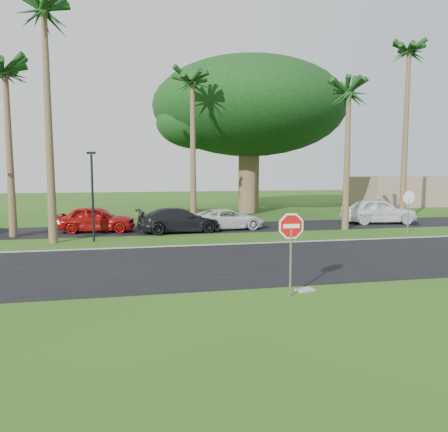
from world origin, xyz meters
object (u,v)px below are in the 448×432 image
Objects in this scene: car_red at (96,219)px; car_minivan at (228,219)px; stop_sign_near at (291,237)px; car_pickup at (378,211)px; stop_sign_far at (409,203)px; car_dark at (179,220)px.

car_red is 1.00× the size of car_minivan.
car_pickup is at bearing 51.48° from stop_sign_near.
car_minivan is at bearing 84.75° from stop_sign_near.
car_pickup is (18.82, 0.32, 0.08)m from car_red.
car_minivan is at bearing -19.21° from stop_sign_far.
car_dark is (4.84, -1.13, -0.06)m from car_red.
car_red reaches higher than car_dark.
stop_sign_near is 14.02m from car_dark.
car_red is 0.90× the size of car_pickup.
stop_sign_far is 4.46m from car_pickup.
stop_sign_near is at bearing -178.57° from car_dark.
stop_sign_near is 1.00× the size of stop_sign_far.
stop_sign_near is at bearing 148.53° from car_pickup.
stop_sign_far is 0.53× the size of car_dark.
car_red is 18.82m from car_pickup.
stop_sign_near is 15.91m from stop_sign_far.
car_pickup reaches higher than car_minivan.
stop_sign_near is at bearing 43.73° from stop_sign_far.
stop_sign_near is 19.59m from car_pickup.
car_dark is at bearing -97.16° from car_red.
stop_sign_near reaches higher than car_dark.
car_minivan is (1.34, 14.54, -1.14)m from stop_sign_near.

